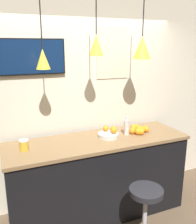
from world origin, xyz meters
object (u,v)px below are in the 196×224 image
(bar_stool, at_px, (145,209))
(fruit_bowl, at_px, (109,134))
(juice_bottle, at_px, (126,127))
(spread_jar, at_px, (24,145))
(mounted_tv, at_px, (31,57))

(bar_stool, xyz_separation_m, fruit_bowl, (-0.09, 0.73, 0.63))
(fruit_bowl, height_order, juice_bottle, juice_bottle)
(bar_stool, height_order, spread_jar, spread_jar)
(bar_stool, bearing_deg, spread_jar, 147.38)
(fruit_bowl, relative_size, spread_jar, 2.22)
(bar_stool, bearing_deg, fruit_bowl, 97.11)
(bar_stool, distance_m, juice_bottle, 1.01)
(juice_bottle, xyz_separation_m, mounted_tv, (-1.09, 0.39, 0.89))
(spread_jar, bearing_deg, mounted_tv, 62.60)
(bar_stool, height_order, fruit_bowl, fruit_bowl)
(bar_stool, relative_size, juice_bottle, 2.84)
(fruit_bowl, bearing_deg, bar_stool, -82.89)
(juice_bottle, relative_size, spread_jar, 2.04)
(bar_stool, distance_m, mounted_tv, 2.14)
(juice_bottle, distance_m, mounted_tv, 1.46)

